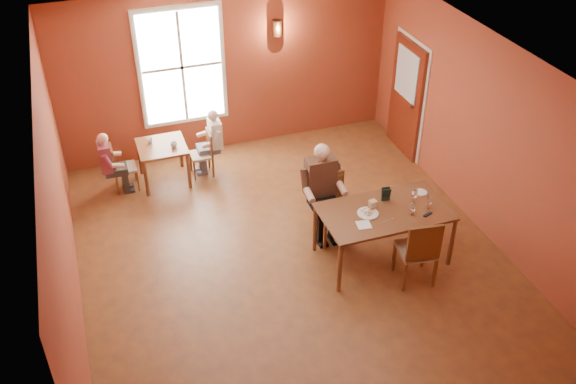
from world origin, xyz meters
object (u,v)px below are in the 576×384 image
object	(u,v)px
main_table	(383,234)
chair_diner_white	(201,154)
chair_empty	(416,249)
chair_diner_main	(333,210)
second_table	(164,163)
diner_main	(335,200)
diner_white	(202,146)
chair_diner_maroon	(125,167)
diner_maroon	(122,160)

from	to	relation	value
main_table	chair_diner_white	world-z (taller)	main_table
chair_empty	chair_diner_white	bearing A→B (deg)	128.97
chair_diner_main	second_table	distance (m)	3.22
diner_main	second_table	distance (m)	3.26
diner_main	chair_empty	bearing A→B (deg)	121.41
chair_diner_main	chair_diner_white	xyz separation A→B (m)	(-1.48, 2.41, -0.12)
second_table	main_table	bearing A→B (deg)	-49.28
second_table	diner_white	distance (m)	0.71
chair_diner_main	chair_diner_white	size ratio (longest dim) A/B	1.29
chair_diner_white	chair_diner_maroon	xyz separation A→B (m)	(-1.30, 0.00, 0.01)
diner_maroon	chair_diner_white	bearing A→B (deg)	90.00
diner_white	chair_diner_main	bearing A→B (deg)	-148.91
diner_maroon	chair_diner_main	bearing A→B (deg)	49.43
chair_diner_white	chair_diner_maroon	bearing A→B (deg)	90.00
chair_diner_white	chair_empty	bearing A→B (deg)	-148.67
chair_diner_main	diner_maroon	bearing A→B (deg)	-40.57
main_table	chair_empty	xyz separation A→B (m)	(0.23, -0.57, 0.12)
chair_diner_maroon	diner_maroon	size ratio (longest dim) A/B	0.76
main_table	diner_maroon	bearing A→B (deg)	137.29
diner_main	diner_white	bearing A→B (deg)	-59.23
chair_diner_white	chair_diner_maroon	size ratio (longest dim) A/B	0.98
diner_main	chair_empty	distance (m)	1.40
main_table	diner_white	bearing A→B (deg)	122.55
chair_empty	second_table	world-z (taller)	chair_empty
main_table	second_table	bearing A→B (deg)	130.72
diner_maroon	main_table	bearing A→B (deg)	47.29
diner_white	diner_maroon	world-z (taller)	diner_white
diner_main	chair_diner_maroon	distance (m)	3.71
chair_diner_maroon	second_table	bearing A→B (deg)	90.00
diner_main	diner_white	xyz separation A→B (m)	(-1.45, 2.44, -0.17)
main_table	chair_diner_white	xyz separation A→B (m)	(-1.98, 3.06, -0.01)
second_table	chair_diner_white	xyz separation A→B (m)	(0.65, 0.00, 0.06)
main_table	diner_white	distance (m)	3.63
second_table	chair_diner_maroon	distance (m)	0.65
chair_diner_white	diner_white	xyz separation A→B (m)	(0.03, 0.00, 0.15)
chair_diner_maroon	diner_white	bearing A→B (deg)	90.00
diner_white	second_table	bearing A→B (deg)	90.00
chair_diner_main	diner_maroon	distance (m)	3.70
chair_diner_main	diner_white	distance (m)	2.81
chair_diner_main	chair_empty	size ratio (longest dim) A/B	0.98
chair_diner_main	diner_main	world-z (taller)	diner_main
diner_maroon	diner_white	bearing A→B (deg)	90.00
second_table	diner_white	size ratio (longest dim) A/B	0.71
diner_white	diner_main	bearing A→B (deg)	-149.23
chair_diner_main	second_table	bearing A→B (deg)	-48.48
diner_main	chair_diner_maroon	world-z (taller)	diner_main
chair_diner_maroon	chair_diner_white	bearing A→B (deg)	90.00
chair_empty	diner_main	bearing A→B (deg)	129.05
second_table	chair_diner_main	bearing A→B (deg)	-48.48
main_table	diner_maroon	xyz separation A→B (m)	(-3.31, 3.06, 0.13)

